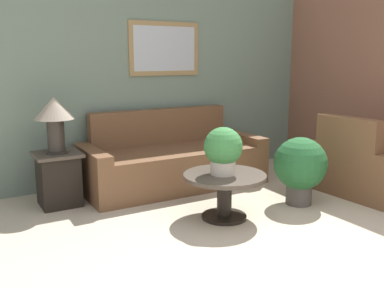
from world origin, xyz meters
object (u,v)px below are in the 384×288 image
armchair (363,168)px  potted_plant_floor (300,166)px  couch_main (172,162)px  table_lamp (55,115)px  side_table (59,178)px  coffee_table (225,186)px  potted_plant_on_table (223,149)px

armchair → potted_plant_floor: size_ratio=1.60×
couch_main → table_lamp: size_ratio=3.74×
couch_main → table_lamp: bearing=-178.1°
side_table → potted_plant_floor: (2.29, -1.28, 0.13)m
coffee_table → potted_plant_floor: bearing=-3.5°
coffee_table → armchair: bearing=-3.9°
table_lamp → couch_main: bearing=1.9°
armchair → table_lamp: (-3.23, 1.35, 0.69)m
side_table → table_lamp: size_ratio=0.98×
couch_main → potted_plant_on_table: 1.33m
table_lamp → potted_plant_floor: 2.68m
coffee_table → potted_plant_on_table: 0.38m
armchair → table_lamp: 3.57m
armchair → potted_plant_on_table: size_ratio=2.54×
coffee_table → side_table: size_ratio=1.41×
armchair → coffee_table: (-1.89, 0.13, 0.03)m
side_table → armchair: bearing=-22.7°
potted_plant_on_table → potted_plant_floor: size_ratio=0.63×
couch_main → side_table: (-1.41, -0.05, -0.00)m
couch_main → table_lamp: 1.57m
side_table → potted_plant_on_table: size_ratio=1.25×
table_lamp → potted_plant_floor: (2.29, -1.28, -0.57)m
side_table → potted_plant_on_table: potted_plant_on_table is taller
armchair → potted_plant_on_table: bearing=83.0°
side_table → potted_plant_floor: 2.63m
potted_plant_floor → side_table: bearing=150.8°
potted_plant_on_table → potted_plant_floor: potted_plant_on_table is taller
couch_main → coffee_table: (-0.07, -1.27, 0.03)m
side_table → table_lamp: (0.00, 0.00, 0.70)m
armchair → side_table: armchair is taller
couch_main → coffee_table: 1.27m
coffee_table → table_lamp: (-1.34, 1.22, 0.66)m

